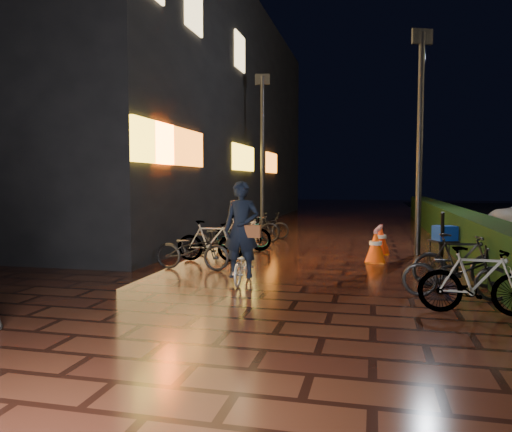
# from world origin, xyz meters

# --- Properties ---
(ground) EXTENTS (80.00, 80.00, 0.00)m
(ground) POSITION_xyz_m (0.00, 0.00, 0.00)
(ground) COLOR #381911
(ground) RESTS_ON ground
(hedge) EXTENTS (0.70, 20.00, 1.00)m
(hedge) POSITION_xyz_m (3.30, 8.00, 0.50)
(hedge) COLOR black
(hedge) RESTS_ON ground
(storefront_block) EXTENTS (12.09, 22.00, 9.00)m
(storefront_block) POSITION_xyz_m (-9.50, 11.50, 4.50)
(storefront_block) COLOR black
(storefront_block) RESTS_ON ground
(lamp_post_hedge) EXTENTS (0.49, 0.28, 5.33)m
(lamp_post_hedge) POSITION_xyz_m (2.14, 4.18, 2.93)
(lamp_post_hedge) COLOR black
(lamp_post_hedge) RESTS_ON ground
(lamp_post_sf) EXTENTS (0.53, 0.16, 5.50)m
(lamp_post_sf) POSITION_xyz_m (-2.74, 8.91, 3.03)
(lamp_post_sf) COLOR black
(lamp_post_sf) RESTS_ON ground
(cyclist) EXTENTS (0.65, 1.25, 1.78)m
(cyclist) POSITION_xyz_m (-1.11, -0.06, 0.66)
(cyclist) COLOR silver
(cyclist) RESTS_ON ground
(traffic_barrier) EXTENTS (0.58, 1.78, 0.72)m
(traffic_barrier) POSITION_xyz_m (1.22, 3.39, 0.36)
(traffic_barrier) COLOR #FF500D
(traffic_barrier) RESTS_ON ground
(cart_assembly) EXTENTS (0.75, 0.81, 1.12)m
(cart_assembly) POSITION_xyz_m (2.65, 3.35, 0.57)
(cart_assembly) COLOR black
(cart_assembly) RESTS_ON ground
(parked_bikes_storefront) EXTENTS (1.84, 6.13, 0.90)m
(parked_bikes_storefront) POSITION_xyz_m (-2.31, 3.79, 0.42)
(parked_bikes_storefront) COLOR black
(parked_bikes_storefront) RESTS_ON ground
(parked_bikes_hedge) EXTENTS (1.74, 2.24, 0.90)m
(parked_bikes_hedge) POSITION_xyz_m (2.41, -0.45, 0.44)
(parked_bikes_hedge) COLOR black
(parked_bikes_hedge) RESTS_ON ground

